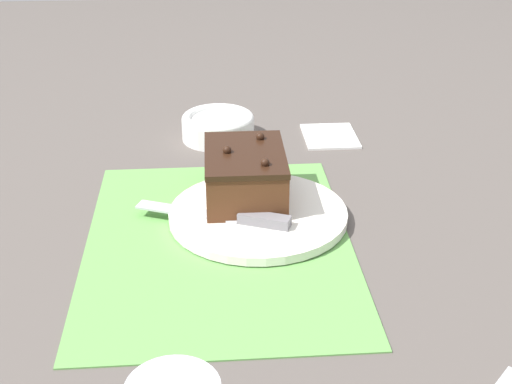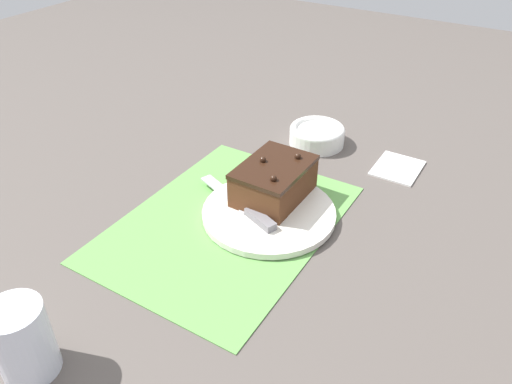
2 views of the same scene
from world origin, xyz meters
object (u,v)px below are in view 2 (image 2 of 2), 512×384
(cake_plate, at_px, (269,213))
(drinking_glass, at_px, (23,341))
(small_bowl, at_px, (317,135))
(serving_knife, at_px, (248,210))
(chocolate_cake, at_px, (274,181))

(cake_plate, relative_size, drinking_glass, 2.23)
(cake_plate, xyz_separation_m, small_bowl, (-0.29, -0.05, 0.01))
(serving_knife, relative_size, drinking_glass, 1.91)
(chocolate_cake, height_order, serving_knife, chocolate_cake)
(cake_plate, distance_m, serving_knife, 0.04)
(drinking_glass, relative_size, small_bowl, 0.88)
(small_bowl, bearing_deg, serving_knife, 3.04)
(cake_plate, relative_size, chocolate_cake, 1.60)
(drinking_glass, height_order, small_bowl, drinking_glass)
(chocolate_cake, relative_size, serving_knife, 0.73)
(drinking_glass, bearing_deg, serving_knife, 170.36)
(serving_knife, distance_m, drinking_glass, 0.42)
(chocolate_cake, xyz_separation_m, small_bowl, (-0.25, -0.03, -0.03))
(cake_plate, bearing_deg, small_bowl, -171.21)
(cake_plate, height_order, small_bowl, small_bowl)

